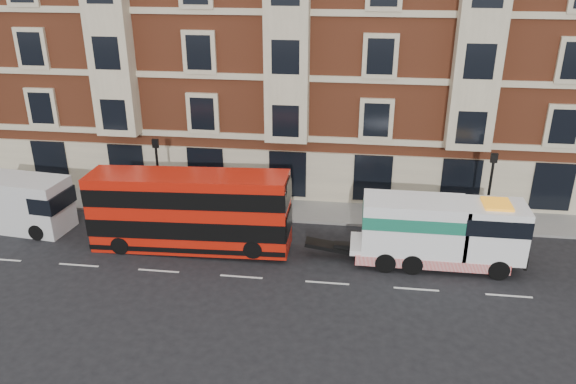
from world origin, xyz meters
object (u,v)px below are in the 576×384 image
object	(u,v)px
tow_truck	(437,231)
pedestrian	(99,183)
box_van	(17,203)
double_decker_bus	(189,210)

from	to	relation	value
tow_truck	pedestrian	world-z (taller)	tow_truck
box_van	pedestrian	bearing A→B (deg)	65.79
double_decker_bus	tow_truck	bearing A→B (deg)	0.00
box_van	double_decker_bus	bearing A→B (deg)	-0.20
double_decker_bus	pedestrian	xyz separation A→B (m)	(-7.44, 5.44, -1.16)
pedestrian	double_decker_bus	bearing A→B (deg)	-39.65
tow_truck	pedestrian	size ratio (longest dim) A/B	4.83
tow_truck	box_van	distance (m)	22.06
tow_truck	box_van	bearing A→B (deg)	177.18
double_decker_bus	pedestrian	bearing A→B (deg)	143.81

